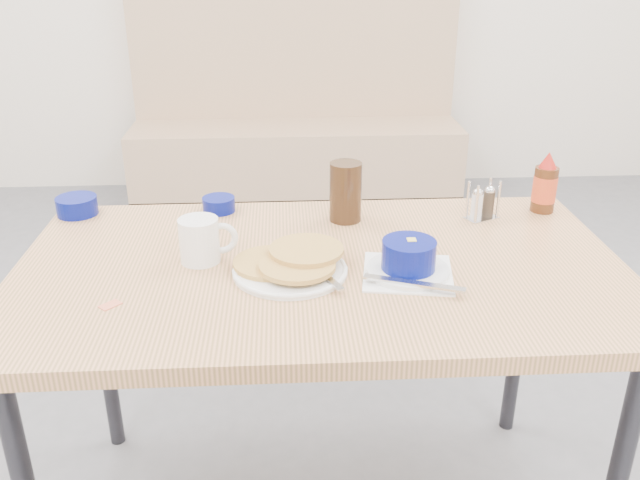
{
  "coord_description": "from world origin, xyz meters",
  "views": [
    {
      "loc": [
        -0.08,
        -1.15,
        1.45
      ],
      "look_at": [
        -0.0,
        0.25,
        0.82
      ],
      "focal_mm": 38.0,
      "sensor_mm": 36.0,
      "label": 1
    }
  ],
  "objects": [
    {
      "name": "amber_tumbler",
      "position": [
        0.08,
        0.51,
        0.84
      ],
      "size": [
        0.11,
        0.11,
        0.16
      ],
      "primitive_type": "cylinder",
      "rotation": [
        0.0,
        0.0,
        0.42
      ],
      "color": "#311E0F",
      "rests_on": "dining_table"
    },
    {
      "name": "grits_setting",
      "position": [
        0.19,
        0.18,
        0.79
      ],
      "size": [
        0.22,
        0.24,
        0.08
      ],
      "rotation": [
        0.0,
        0.0,
        -0.15
      ],
      "color": "white",
      "rests_on": "dining_table"
    },
    {
      "name": "pancake_plate",
      "position": [
        -0.07,
        0.21,
        0.78
      ],
      "size": [
        0.26,
        0.26,
        0.05
      ],
      "rotation": [
        0.0,
        0.0,
        0.09
      ],
      "color": "white",
      "rests_on": "dining_table"
    },
    {
      "name": "condiment_caddy",
      "position": [
        0.44,
        0.5,
        0.8
      ],
      "size": [
        0.1,
        0.08,
        0.1
      ],
      "rotation": [
        0.0,
        0.0,
        0.43
      ],
      "color": "silver",
      "rests_on": "dining_table"
    },
    {
      "name": "booth_bench",
      "position": [
        0.0,
        2.78,
        0.35
      ],
      "size": [
        1.9,
        0.56,
        1.22
      ],
      "color": "tan",
      "rests_on": "ground"
    },
    {
      "name": "butter_bowl",
      "position": [
        -0.26,
        0.59,
        0.78
      ],
      "size": [
        0.09,
        0.09,
        0.04
      ],
      "rotation": [
        0.0,
        0.0,
        0.17
      ],
      "color": "#040D68",
      "rests_on": "dining_table"
    },
    {
      "name": "creamer_bowl",
      "position": [
        -0.64,
        0.59,
        0.78
      ],
      "size": [
        0.11,
        0.11,
        0.05
      ],
      "rotation": [
        0.0,
        0.0,
        -0.37
      ],
      "color": "#040D68",
      "rests_on": "dining_table"
    },
    {
      "name": "coffee_mug",
      "position": [
        -0.27,
        0.28,
        0.81
      ],
      "size": [
        0.14,
        0.09,
        0.1
      ],
      "rotation": [
        0.0,
        0.0,
        0.14
      ],
      "color": "white",
      "rests_on": "dining_table"
    },
    {
      "name": "dining_table",
      "position": [
        0.0,
        0.25,
        0.7
      ],
      "size": [
        1.4,
        0.8,
        0.76
      ],
      "color": "tan",
      "rests_on": "ground"
    },
    {
      "name": "syrup_bottle",
      "position": [
        0.62,
        0.54,
        0.83
      ],
      "size": [
        0.06,
        0.06,
        0.17
      ],
      "rotation": [
        0.0,
        0.0,
        -0.43
      ],
      "color": "#47230F",
      "rests_on": "dining_table"
    },
    {
      "name": "sugar_wrapper",
      "position": [
        -0.44,
        0.08,
        0.76
      ],
      "size": [
        0.05,
        0.05,
        0.0
      ],
      "primitive_type": "cube",
      "rotation": [
        0.0,
        0.0,
        0.8
      ],
      "color": "#E96D4D",
      "rests_on": "dining_table"
    }
  ]
}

